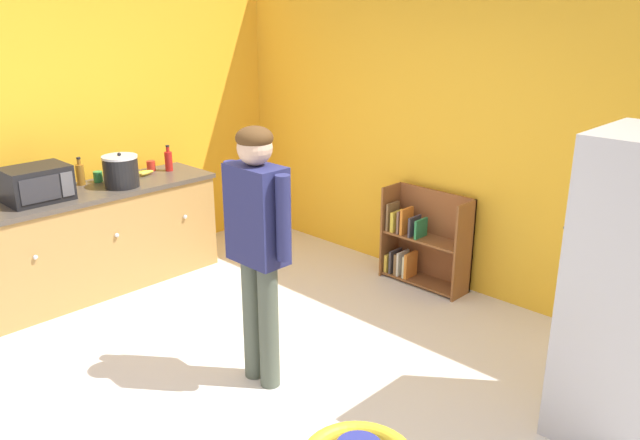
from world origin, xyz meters
The scene contains 14 objects.
ground_plane centered at (0.00, 0.00, 0.00)m, with size 12.00×12.00×0.00m, color silver.
back_wall centered at (0.00, 2.33, 1.35)m, with size 5.20×0.06×2.70m, color yellow.
left_side_wall centered at (-2.63, 0.80, 1.35)m, with size 0.06×2.99×2.70m, color yellow.
kitchen_counter centered at (-2.20, 0.09, 0.45)m, with size 0.65×2.08×0.90m.
bookshelf centered at (-0.23, 2.15, 0.37)m, with size 0.80×0.28×0.85m.
standing_person centered at (-0.04, 0.09, 1.04)m, with size 0.57×0.23×1.72m.
microwave centered at (-2.19, -0.38, 1.04)m, with size 0.37×0.48×0.28m.
crock_pot centered at (-2.09, 0.30, 1.04)m, with size 0.30×0.30×0.30m.
banana_bunch centered at (-2.28, 0.65, 0.93)m, with size 0.12×0.16×0.04m.
amber_bottle centered at (-2.40, 0.08, 1.00)m, with size 0.07×0.07×0.25m.
ketchup_bottle centered at (-2.27, 0.89, 1.00)m, with size 0.07×0.07×0.25m.
white_cup centered at (-2.40, 0.49, 0.95)m, with size 0.08×0.08×0.10m, color white.
green_cup centered at (-2.38, 0.23, 0.95)m, with size 0.08×0.08×0.10m, color green.
red_cup centered at (-2.40, 0.77, 0.95)m, with size 0.08×0.08×0.10m, color red.
Camera 1 is at (2.81, -2.28, 2.39)m, focal length 35.54 mm.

